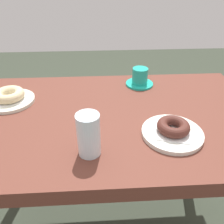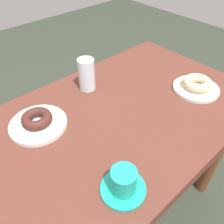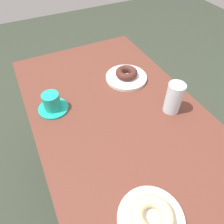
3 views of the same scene
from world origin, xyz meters
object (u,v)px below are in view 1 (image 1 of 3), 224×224
(donut_sugar_ring, at_px, (9,95))
(water_glass, at_px, (89,135))
(plate_chocolate_ring, at_px, (172,133))
(coffee_cup, at_px, (140,78))
(donut_chocolate_ring, at_px, (173,126))
(plate_sugar_ring, at_px, (11,101))

(donut_sugar_ring, distance_m, water_glass, 0.46)
(plate_chocolate_ring, distance_m, coffee_cup, 0.39)
(donut_chocolate_ring, bearing_deg, donut_sugar_ring, -22.65)
(plate_sugar_ring, height_order, donut_sugar_ring, donut_sugar_ring)
(donut_chocolate_ring, height_order, donut_sugar_ring, donut_sugar_ring)
(plate_chocolate_ring, xyz_separation_m, water_glass, (0.27, 0.07, 0.06))
(donut_chocolate_ring, relative_size, plate_sugar_ring, 0.56)
(donut_chocolate_ring, xyz_separation_m, coffee_cup, (0.05, -0.38, -0.00))
(donut_chocolate_ring, distance_m, donut_sugar_ring, 0.66)
(plate_chocolate_ring, bearing_deg, coffee_cup, -82.77)
(donut_chocolate_ring, distance_m, plate_sugar_ring, 0.66)
(plate_chocolate_ring, relative_size, coffee_cup, 1.58)
(plate_sugar_ring, relative_size, donut_sugar_ring, 1.58)
(donut_chocolate_ring, height_order, water_glass, water_glass)
(plate_chocolate_ring, bearing_deg, donut_sugar_ring, -22.65)
(plate_sugar_ring, xyz_separation_m, donut_sugar_ring, (0.00, 0.00, 0.03))
(donut_chocolate_ring, bearing_deg, water_glass, 13.94)
(donut_chocolate_ring, relative_size, water_glass, 0.79)
(water_glass, bearing_deg, plate_sugar_ring, -43.87)
(water_glass, xyz_separation_m, coffee_cup, (-0.22, -0.45, -0.03))
(donut_sugar_ring, relative_size, coffee_cup, 0.95)
(plate_chocolate_ring, distance_m, plate_sugar_ring, 0.66)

